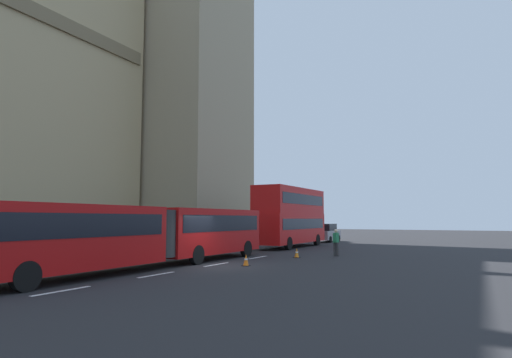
{
  "coord_description": "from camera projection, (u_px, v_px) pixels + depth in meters",
  "views": [
    {
      "loc": [
        -18.25,
        -12.2,
        2.34
      ],
      "look_at": [
        9.37,
        2.36,
        5.27
      ],
      "focal_mm": 30.01,
      "sensor_mm": 36.0,
      "label": 1
    }
  ],
  "objects": [
    {
      "name": "traffic_cone_west",
      "position": [
        246.0,
        260.0,
        21.37
      ],
      "size": [
        0.36,
        0.36,
        0.58
      ],
      "color": "black",
      "rests_on": "ground_plane"
    },
    {
      "name": "articulated_bus",
      "position": [
        152.0,
        231.0,
        20.73
      ],
      "size": [
        17.81,
        2.54,
        2.9
      ],
      "color": "#B20F0F",
      "rests_on": "ground_plane"
    },
    {
      "name": "sedan_lead",
      "position": [
        326.0,
        233.0,
        44.02
      ],
      "size": [
        4.4,
        1.86,
        1.85
      ],
      "color": "gray",
      "rests_on": "ground_plane"
    },
    {
      "name": "ground_plane",
      "position": [
        211.0,
        266.0,
        21.52
      ],
      "size": [
        160.0,
        160.0,
        0.0
      ],
      "primitive_type": "plane",
      "color": "#262628"
    },
    {
      "name": "lane_centre_marking",
      "position": [
        115.0,
        282.0,
        15.91
      ],
      "size": [
        25.2,
        0.16,
        0.01
      ],
      "color": "silver",
      "rests_on": "ground_plane"
    },
    {
      "name": "pedestrian_near_cones",
      "position": [
        336.0,
        242.0,
        27.06
      ],
      "size": [
        0.43,
        0.36,
        1.69
      ],
      "color": "#333333",
      "rests_on": "ground_plane"
    },
    {
      "name": "double_decker_bus",
      "position": [
        291.0,
        215.0,
        35.88
      ],
      "size": [
        9.9,
        2.54,
        4.9
      ],
      "color": "red",
      "rests_on": "ground_plane"
    },
    {
      "name": "traffic_cone_middle",
      "position": [
        297.0,
        253.0,
        25.93
      ],
      "size": [
        0.36,
        0.36,
        0.58
      ],
      "color": "black",
      "rests_on": "ground_plane"
    }
  ]
}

